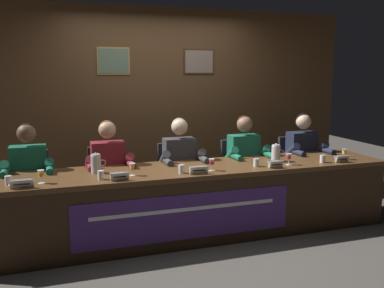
{
  "coord_description": "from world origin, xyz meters",
  "views": [
    {
      "loc": [
        -1.36,
        -4.13,
        1.73
      ],
      "look_at": [
        0.0,
        0.0,
        0.99
      ],
      "focal_mm": 39.27,
      "sensor_mm": 36.0,
      "label": 1
    }
  ],
  "objects_px": {
    "water_cup_far_left": "(8,181)",
    "panelist_far_right": "(305,154)",
    "chair_left": "(108,188)",
    "document_stack_far_left": "(20,183)",
    "panelist_left": "(109,168)",
    "panelist_far_left": "(29,173)",
    "nameplate_left": "(119,176)",
    "nameplate_far_right": "(342,159)",
    "water_cup_far_right": "(323,159)",
    "water_pitcher_left_side": "(96,164)",
    "water_pitcher_right_side": "(276,153)",
    "panelist_right": "(246,158)",
    "nameplate_right": "(276,164)",
    "juice_glass_right": "(289,157)",
    "chair_far_left": "(31,194)",
    "chair_right": "(239,177)",
    "juice_glass_far_left": "(41,174)",
    "nameplate_center": "(199,170)",
    "conference_table": "(195,190)",
    "panelist_center": "(181,163)",
    "juice_glass_center": "(212,162)",
    "juice_glass_left": "(132,167)",
    "water_cup_left": "(101,176)",
    "chair_far_right": "(295,172)",
    "chair_center": "(177,182)",
    "juice_glass_far_right": "(344,152)",
    "nameplate_far_left": "(22,184)",
    "water_cup_center": "(182,169)"
  },
  "relations": [
    {
      "from": "panelist_left",
      "to": "panelist_center",
      "type": "height_order",
      "value": "same"
    },
    {
      "from": "panelist_left",
      "to": "juice_glass_right",
      "type": "distance_m",
      "value": 1.96
    },
    {
      "from": "water_cup_far_left",
      "to": "water_cup_left",
      "type": "xyz_separation_m",
      "value": [
        0.8,
        -0.05,
        0.0
      ]
    },
    {
      "from": "chair_right",
      "to": "chair_far_right",
      "type": "relative_size",
      "value": 1.0
    },
    {
      "from": "water_cup_far_left",
      "to": "panelist_far_right",
      "type": "bearing_deg",
      "value": 9.37
    },
    {
      "from": "chair_left",
      "to": "chair_right",
      "type": "xyz_separation_m",
      "value": [
        1.64,
        0.0,
        0.0
      ]
    },
    {
      "from": "nameplate_center",
      "to": "panelist_right",
      "type": "distance_m",
      "value": 1.11
    },
    {
      "from": "juice_glass_far_left",
      "to": "panelist_right",
      "type": "xyz_separation_m",
      "value": [
        2.33,
        0.59,
        -0.12
      ]
    },
    {
      "from": "chair_left",
      "to": "juice_glass_center",
      "type": "bearing_deg",
      "value": -39.99
    },
    {
      "from": "water_cup_far_right",
      "to": "water_pitcher_left_side",
      "type": "xyz_separation_m",
      "value": [
        -2.45,
        0.29,
        0.06
      ]
    },
    {
      "from": "panelist_center",
      "to": "juice_glass_right",
      "type": "height_order",
      "value": "panelist_center"
    },
    {
      "from": "nameplate_center",
      "to": "water_cup_far_right",
      "type": "xyz_separation_m",
      "value": [
        1.49,
        0.07,
        -0.0
      ]
    },
    {
      "from": "panelist_left",
      "to": "nameplate_left",
      "type": "relative_size",
      "value": 7.16
    },
    {
      "from": "conference_table",
      "to": "water_cup_far_right",
      "type": "height_order",
      "value": "water_cup_far_right"
    },
    {
      "from": "water_cup_far_right",
      "to": "panelist_left",
      "type": "bearing_deg",
      "value": 164.65
    },
    {
      "from": "juice_glass_far_right",
      "to": "chair_far_right",
      "type": "bearing_deg",
      "value": 101.15
    },
    {
      "from": "chair_far_left",
      "to": "chair_right",
      "type": "bearing_deg",
      "value": 0.0
    },
    {
      "from": "nameplate_right",
      "to": "juice_glass_far_right",
      "type": "relative_size",
      "value": 1.24
    },
    {
      "from": "panelist_left",
      "to": "juice_glass_far_right",
      "type": "xyz_separation_m",
      "value": [
        2.62,
        -0.56,
        0.12
      ]
    },
    {
      "from": "chair_far_left",
      "to": "water_cup_left",
      "type": "distance_m",
      "value": 1.11
    },
    {
      "from": "nameplate_far_left",
      "to": "water_pitcher_right_side",
      "type": "bearing_deg",
      "value": 6.5
    },
    {
      "from": "water_pitcher_right_side",
      "to": "juice_glass_far_left",
      "type": "bearing_deg",
      "value": -175.8
    },
    {
      "from": "nameplate_center",
      "to": "nameplate_right",
      "type": "height_order",
      "value": "same"
    },
    {
      "from": "juice_glass_far_left",
      "to": "chair_center",
      "type": "distance_m",
      "value": 1.75
    },
    {
      "from": "water_pitcher_left_side",
      "to": "water_pitcher_right_side",
      "type": "bearing_deg",
      "value": -2.1
    },
    {
      "from": "chair_left",
      "to": "water_pitcher_right_side",
      "type": "xyz_separation_m",
      "value": [
        1.82,
        -0.61,
        0.4
      ]
    },
    {
      "from": "juice_glass_left",
      "to": "juice_glass_far_right",
      "type": "height_order",
      "value": "same"
    },
    {
      "from": "water_pitcher_left_side",
      "to": "water_pitcher_right_side",
      "type": "distance_m",
      "value": 1.99
    },
    {
      "from": "panelist_far_left",
      "to": "nameplate_left",
      "type": "height_order",
      "value": "panelist_far_left"
    },
    {
      "from": "chair_left",
      "to": "panelist_left",
      "type": "distance_m",
      "value": 0.34
    },
    {
      "from": "water_cup_far_left",
      "to": "chair_center",
      "type": "distance_m",
      "value": 1.97
    },
    {
      "from": "conference_table",
      "to": "panelist_center",
      "type": "distance_m",
      "value": 0.55
    },
    {
      "from": "juice_glass_left",
      "to": "nameplate_center",
      "type": "relative_size",
      "value": 0.67
    },
    {
      "from": "chair_far_left",
      "to": "water_pitcher_left_side",
      "type": "height_order",
      "value": "water_pitcher_left_side"
    },
    {
      "from": "chair_left",
      "to": "panelist_right",
      "type": "bearing_deg",
      "value": -6.9
    },
    {
      "from": "panelist_right",
      "to": "nameplate_right",
      "type": "distance_m",
      "value": 0.71
    },
    {
      "from": "chair_right",
      "to": "juice_glass_right",
      "type": "xyz_separation_m",
      "value": [
        0.21,
        -0.81,
        0.4
      ]
    },
    {
      "from": "water_cup_far_left",
      "to": "nameplate_far_right",
      "type": "distance_m",
      "value": 3.46
    },
    {
      "from": "juice_glass_center",
      "to": "document_stack_far_left",
      "type": "height_order",
      "value": "juice_glass_center"
    },
    {
      "from": "juice_glass_left",
      "to": "nameplate_center",
      "type": "bearing_deg",
      "value": -12.08
    },
    {
      "from": "juice_glass_left",
      "to": "panelist_right",
      "type": "xyz_separation_m",
      "value": [
        1.49,
        0.56,
        -0.12
      ]
    },
    {
      "from": "nameplate_far_left",
      "to": "panelist_left",
      "type": "xyz_separation_m",
      "value": [
        0.84,
        0.71,
        -0.07
      ]
    },
    {
      "from": "nameplate_far_left",
      "to": "water_cup_center",
      "type": "distance_m",
      "value": 1.48
    },
    {
      "from": "water_cup_left",
      "to": "chair_far_right",
      "type": "height_order",
      "value": "chair_far_right"
    },
    {
      "from": "nameplate_center",
      "to": "panelist_right",
      "type": "height_order",
      "value": "panelist_right"
    },
    {
      "from": "nameplate_far_right",
      "to": "panelist_right",
      "type": "bearing_deg",
      "value": 141.36
    },
    {
      "from": "conference_table",
      "to": "water_cup_far_right",
      "type": "bearing_deg",
      "value": -4.46
    },
    {
      "from": "chair_left",
      "to": "water_cup_far_right",
      "type": "bearing_deg",
      "value": -19.89
    },
    {
      "from": "chair_left",
      "to": "document_stack_far_left",
      "type": "distance_m",
      "value": 1.18
    },
    {
      "from": "chair_far_left",
      "to": "water_cup_far_left",
      "type": "xyz_separation_m",
      "value": [
        -0.14,
        -0.76,
        0.35
      ]
    }
  ]
}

